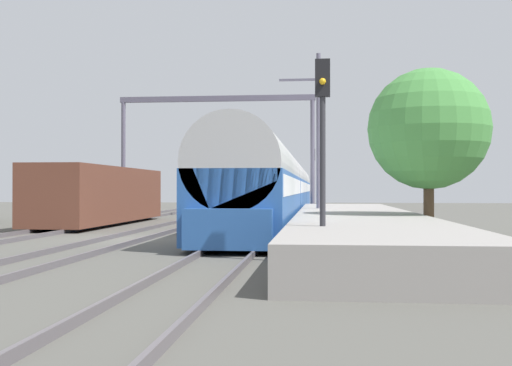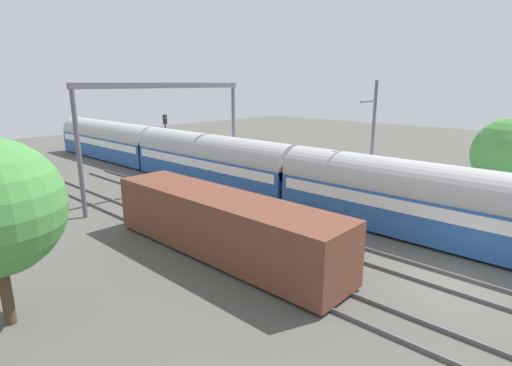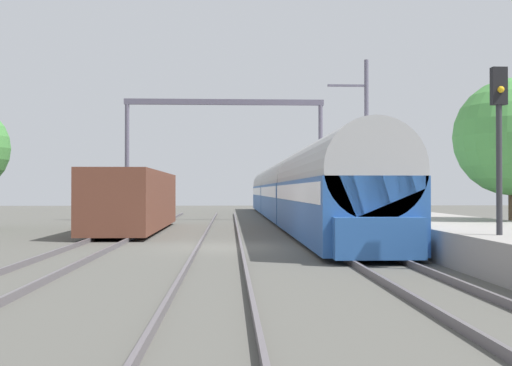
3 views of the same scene
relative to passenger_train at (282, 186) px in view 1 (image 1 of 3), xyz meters
name	(u,v)px [view 1 (image 1 of 3)]	position (x,y,z in m)	size (l,w,h in m)	color
ground	(132,239)	(-4.24, -19.22, -1.97)	(120.00, 120.00, 0.00)	#52514A
track_far_west	(18,236)	(-8.48, -19.22, -1.89)	(1.52, 60.00, 0.16)	#5A5558
track_west	(132,237)	(-4.24, -19.22, -1.89)	(1.52, 60.00, 0.16)	#5A5558
track_east	(250,238)	(0.00, -19.22, -1.89)	(1.52, 60.00, 0.16)	#5A5558
platform	(356,225)	(3.82, -17.22, -1.52)	(4.40, 28.00, 0.90)	gray
passenger_train	(282,186)	(0.00, 0.00, 0.00)	(2.93, 49.20, 3.82)	#28569E
freight_car	(101,195)	(-8.48, -10.39, -0.50)	(2.80, 13.00, 2.70)	brown
person_crossing	(298,201)	(1.13, -2.96, -0.94)	(0.45, 0.34, 1.73)	#383838
railway_signal_near	(323,132)	(2.52, -26.09, 1.17)	(0.36, 0.30, 4.91)	#2D2D33
railway_signal_far	(313,171)	(1.92, 8.81, 1.19)	(0.36, 0.30, 4.92)	#2D2D33
catenary_gantry	(217,130)	(-4.24, -0.46, 3.69)	(12.88, 0.28, 7.86)	#5C576B
catenary_pole_east_mid	(317,137)	(2.35, -12.23, 2.18)	(1.90, 0.20, 8.00)	#5C576B
tree_east_background	(429,129)	(6.22, -18.88, 1.89)	(4.20, 4.20, 5.98)	#4C3826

